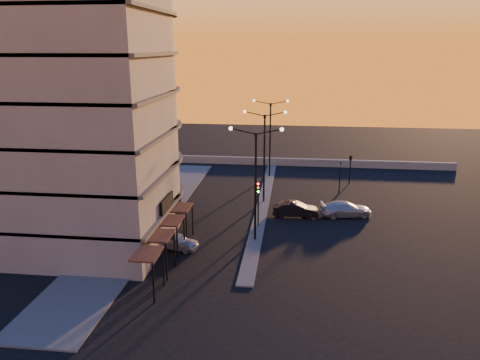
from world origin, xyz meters
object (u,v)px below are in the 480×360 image
Objects in this scene: car_hatchback at (175,241)px; car_sedan at (296,209)px; traffic_light_main at (258,197)px; car_wagon at (346,209)px; streetlamp_mid at (264,149)px.

car_sedan is (9.48, 8.53, 0.06)m from car_hatchback.
car_wagon is (8.00, 3.93, -2.18)m from traffic_light_main.
streetlamp_mid is 7.62m from traffic_light_main.
car_wagon is at bearing 26.18° from traffic_light_main.
car_sedan is (3.30, -3.85, -4.89)m from streetlamp_mid.
traffic_light_main is 0.99× the size of car_sedan.
traffic_light_main is 9.18m from car_wagon.
traffic_light_main is 0.87× the size of car_wagon.
streetlamp_mid is at bearing 55.99° from car_wagon.
streetlamp_mid is 7.04m from car_sedan.
car_wagon is at bearing -45.24° from car_hatchback.
streetlamp_mid is 14.70m from car_hatchback.
car_sedan is at bearing 85.73° from car_wagon.
traffic_light_main is at bearing -90.00° from streetlamp_mid.
traffic_light_main is 1.12× the size of car_hatchback.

